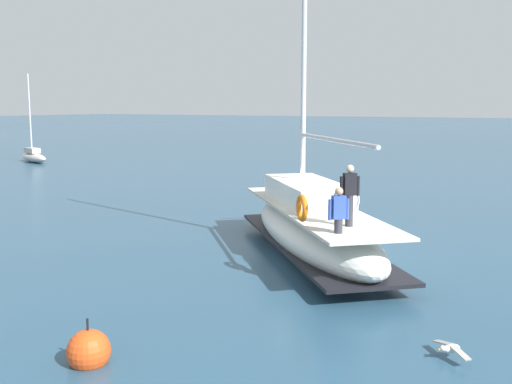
# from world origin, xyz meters

# --- Properties ---
(ground_plane) EXTENTS (400.00, 400.00, 0.00)m
(ground_plane) POSITION_xyz_m (0.00, 0.00, 0.00)
(ground_plane) COLOR #284C66
(main_sailboat) EXTENTS (8.77, 8.17, 11.81)m
(main_sailboat) POSITION_xyz_m (-0.50, 0.20, 0.90)
(main_sailboat) COLOR white
(main_sailboat) RESTS_ON ground
(moored_sloop_far) EXTENTS (2.62, 4.62, 6.94)m
(moored_sloop_far) POSITION_xyz_m (15.64, 31.50, 0.51)
(moored_sloop_far) COLOR #B7B2A8
(moored_sloop_far) RESTS_ON ground
(seagull) EXTENTS (0.72, 0.80, 0.17)m
(seagull) POSITION_xyz_m (-6.20, -5.03, 0.19)
(seagull) COLOR silver
(seagull) RESTS_ON ground
(mooring_buoy) EXTENTS (0.78, 0.78, 0.99)m
(mooring_buoy) POSITION_xyz_m (-9.55, 0.51, 0.23)
(mooring_buoy) COLOR #EA4C19
(mooring_buoy) RESTS_ON ground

